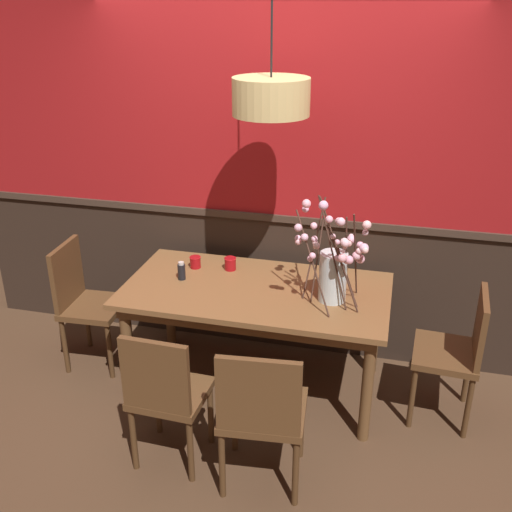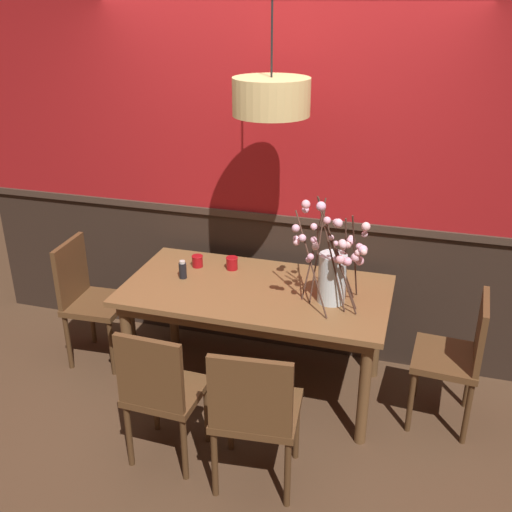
{
  "view_description": "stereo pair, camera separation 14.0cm",
  "coord_description": "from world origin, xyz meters",
  "px_view_note": "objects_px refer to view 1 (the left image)",
  "views": [
    {
      "loc": [
        0.84,
        -3.35,
        2.54
      ],
      "look_at": [
        0.0,
        0.0,
        1.0
      ],
      "focal_mm": 41.5,
      "sensor_mm": 36.0,
      "label": 1
    },
    {
      "loc": [
        0.97,
        -3.31,
        2.54
      ],
      "look_at": [
        0.0,
        0.0,
        1.0
      ],
      "focal_mm": 41.5,
      "sensor_mm": 36.0,
      "label": 2
    }
  ],
  "objects_px": {
    "dining_table": "(256,300)",
    "candle_holder_nearer_edge": "(230,264)",
    "chair_far_side_right": "(309,274)",
    "chair_far_side_left": "(255,266)",
    "pendant_lamp": "(271,97)",
    "chair_head_west_end": "(84,298)",
    "vase_with_blossoms": "(334,270)",
    "condiment_bottle": "(182,271)",
    "chair_near_side_right": "(262,410)",
    "chair_near_side_left": "(165,392)",
    "candle_holder_nearer_center": "(195,262)",
    "chair_head_east_end": "(458,348)"
  },
  "relations": [
    {
      "from": "dining_table",
      "to": "candle_holder_nearer_edge",
      "type": "bearing_deg",
      "value": 136.15
    },
    {
      "from": "chair_far_side_right",
      "to": "chair_far_side_left",
      "type": "height_order",
      "value": "chair_far_side_left"
    },
    {
      "from": "chair_far_side_right",
      "to": "pendant_lamp",
      "type": "relative_size",
      "value": 0.88
    },
    {
      "from": "dining_table",
      "to": "chair_head_west_end",
      "type": "xyz_separation_m",
      "value": [
        -1.29,
        0.01,
        -0.16
      ]
    },
    {
      "from": "chair_far_side_right",
      "to": "vase_with_blossoms",
      "type": "relative_size",
      "value": 1.26
    },
    {
      "from": "pendant_lamp",
      "to": "condiment_bottle",
      "type": "bearing_deg",
      "value": -175.42
    },
    {
      "from": "chair_far_side_left",
      "to": "chair_near_side_right",
      "type": "bearing_deg",
      "value": -74.77
    },
    {
      "from": "dining_table",
      "to": "condiment_bottle",
      "type": "relative_size",
      "value": 13.71
    },
    {
      "from": "chair_near_side_left",
      "to": "pendant_lamp",
      "type": "bearing_deg",
      "value": 66.92
    },
    {
      "from": "chair_far_side_right",
      "to": "candle_holder_nearer_center",
      "type": "height_order",
      "value": "chair_far_side_right"
    },
    {
      "from": "candle_holder_nearer_edge",
      "to": "condiment_bottle",
      "type": "bearing_deg",
      "value": -140.45
    },
    {
      "from": "dining_table",
      "to": "chair_far_side_right",
      "type": "bearing_deg",
      "value": 75.35
    },
    {
      "from": "chair_far_side_right",
      "to": "chair_near_side_left",
      "type": "relative_size",
      "value": 1.01
    },
    {
      "from": "pendant_lamp",
      "to": "dining_table",
      "type": "bearing_deg",
      "value": -144.01
    },
    {
      "from": "chair_head_west_end",
      "to": "candle_holder_nearer_center",
      "type": "xyz_separation_m",
      "value": [
        0.79,
        0.19,
        0.29
      ]
    },
    {
      "from": "chair_near_side_right",
      "to": "chair_head_west_end",
      "type": "relative_size",
      "value": 0.98
    },
    {
      "from": "chair_far_side_left",
      "to": "chair_head_west_end",
      "type": "bearing_deg",
      "value": -141.71
    },
    {
      "from": "chair_near_side_right",
      "to": "chair_near_side_left",
      "type": "bearing_deg",
      "value": 176.14
    },
    {
      "from": "chair_near_side_left",
      "to": "chair_head_east_end",
      "type": "xyz_separation_m",
      "value": [
        1.61,
        0.85,
        0.01
      ]
    },
    {
      "from": "chair_head_east_end",
      "to": "pendant_lamp",
      "type": "height_order",
      "value": "pendant_lamp"
    },
    {
      "from": "candle_holder_nearer_edge",
      "to": "vase_with_blossoms",
      "type": "bearing_deg",
      "value": -21.37
    },
    {
      "from": "vase_with_blossoms",
      "to": "chair_near_side_right",
      "type": "bearing_deg",
      "value": -107.06
    },
    {
      "from": "chair_near_side_right",
      "to": "condiment_bottle",
      "type": "distance_m",
      "value": 1.22
    },
    {
      "from": "chair_near_side_right",
      "to": "candle_holder_nearer_center",
      "type": "height_order",
      "value": "chair_near_side_right"
    },
    {
      "from": "dining_table",
      "to": "candle_holder_nearer_center",
      "type": "height_order",
      "value": "candle_holder_nearer_center"
    },
    {
      "from": "dining_table",
      "to": "candle_holder_nearer_center",
      "type": "bearing_deg",
      "value": 157.22
    },
    {
      "from": "chair_near_side_left",
      "to": "candle_holder_nearer_center",
      "type": "height_order",
      "value": "chair_near_side_left"
    },
    {
      "from": "chair_near_side_left",
      "to": "condiment_bottle",
      "type": "height_order",
      "value": "condiment_bottle"
    },
    {
      "from": "candle_holder_nearer_edge",
      "to": "candle_holder_nearer_center",
      "type": "bearing_deg",
      "value": -173.56
    },
    {
      "from": "pendant_lamp",
      "to": "chair_head_east_end",
      "type": "bearing_deg",
      "value": -2.72
    },
    {
      "from": "chair_head_west_end",
      "to": "pendant_lamp",
      "type": "distance_m",
      "value": 2.0
    },
    {
      "from": "chair_far_side_right",
      "to": "chair_head_east_end",
      "type": "xyz_separation_m",
      "value": [
        1.08,
        -0.84,
        0.01
      ]
    },
    {
      "from": "chair_far_side_left",
      "to": "pendant_lamp",
      "type": "bearing_deg",
      "value": -69.61
    },
    {
      "from": "chair_head_east_end",
      "to": "candle_holder_nearer_edge",
      "type": "distance_m",
      "value": 1.59
    },
    {
      "from": "vase_with_blossoms",
      "to": "condiment_bottle",
      "type": "bearing_deg",
      "value": 176.27
    },
    {
      "from": "condiment_bottle",
      "to": "chair_head_east_end",
      "type": "bearing_deg",
      "value": -0.34
    },
    {
      "from": "chair_far_side_right",
      "to": "vase_with_blossoms",
      "type": "xyz_separation_m",
      "value": [
        0.29,
        -0.9,
        0.48
      ]
    },
    {
      "from": "vase_with_blossoms",
      "to": "candle_holder_nearer_center",
      "type": "xyz_separation_m",
      "value": [
        -1.0,
        0.27,
        -0.17
      ]
    },
    {
      "from": "dining_table",
      "to": "chair_far_side_right",
      "type": "height_order",
      "value": "chair_far_side_right"
    },
    {
      "from": "chair_head_west_end",
      "to": "chair_head_east_end",
      "type": "bearing_deg",
      "value": -0.39
    },
    {
      "from": "chair_head_east_end",
      "to": "pendant_lamp",
      "type": "bearing_deg",
      "value": 177.28
    },
    {
      "from": "candle_holder_nearer_center",
      "to": "pendant_lamp",
      "type": "distance_m",
      "value": 1.32
    },
    {
      "from": "candle_holder_nearer_edge",
      "to": "condiment_bottle",
      "type": "distance_m",
      "value": 0.36
    },
    {
      "from": "chair_head_west_end",
      "to": "candle_holder_nearer_center",
      "type": "bearing_deg",
      "value": 13.56
    },
    {
      "from": "chair_near_side_right",
      "to": "vase_with_blossoms",
      "type": "relative_size",
      "value": 1.27
    },
    {
      "from": "dining_table",
      "to": "chair_far_side_right",
      "type": "relative_size",
      "value": 1.91
    },
    {
      "from": "candle_holder_nearer_center",
      "to": "condiment_bottle",
      "type": "xyz_separation_m",
      "value": [
        -0.03,
        -0.2,
        0.02
      ]
    },
    {
      "from": "chair_far_side_right",
      "to": "vase_with_blossoms",
      "type": "height_order",
      "value": "vase_with_blossoms"
    },
    {
      "from": "chair_head_west_end",
      "to": "condiment_bottle",
      "type": "distance_m",
      "value": 0.83
    },
    {
      "from": "chair_near_side_left",
      "to": "chair_head_west_end",
      "type": "xyz_separation_m",
      "value": [
        -0.98,
        0.86,
        0.02
      ]
    }
  ]
}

